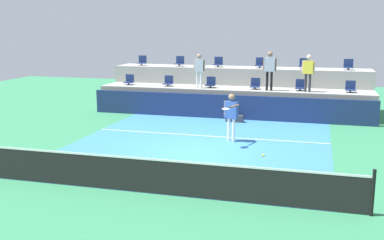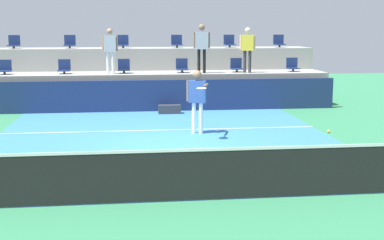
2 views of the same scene
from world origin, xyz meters
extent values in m
plane|color=#2D754C|center=(0.00, 0.00, 0.00)|extent=(40.00, 40.00, 0.00)
cube|color=teal|center=(0.00, 1.00, 0.00)|extent=(9.00, 10.00, 0.01)
cube|color=white|center=(0.00, 2.40, 0.01)|extent=(9.00, 0.06, 0.00)
cube|color=black|center=(0.00, -4.00, 0.46)|extent=(10.40, 0.01, 0.87)
cube|color=white|center=(0.00, -4.00, 0.89)|extent=(10.40, 0.02, 0.05)
cube|color=navy|center=(0.00, 6.00, 0.55)|extent=(13.00, 0.16, 1.10)
cube|color=gray|center=(0.00, 7.30, 0.62)|extent=(13.00, 1.80, 1.25)
cube|color=gray|center=(0.00, 9.10, 1.05)|extent=(13.00, 1.80, 2.10)
cylinder|color=#2D2D33|center=(-5.31, 7.15, 1.30)|extent=(0.08, 0.08, 0.10)
cube|color=navy|center=(-5.31, 7.15, 1.37)|extent=(0.44, 0.40, 0.04)
cube|color=navy|center=(-5.31, 7.33, 1.58)|extent=(0.44, 0.04, 0.38)
cylinder|color=#2D2D33|center=(-3.22, 7.15, 1.30)|extent=(0.08, 0.08, 0.10)
cube|color=navy|center=(-3.22, 7.15, 1.37)|extent=(0.44, 0.40, 0.04)
cube|color=navy|center=(-3.22, 7.33, 1.58)|extent=(0.44, 0.04, 0.38)
cylinder|color=#2D2D33|center=(-1.06, 7.15, 1.30)|extent=(0.08, 0.08, 0.10)
cube|color=navy|center=(-1.06, 7.15, 1.37)|extent=(0.44, 0.40, 0.04)
cube|color=navy|center=(-1.06, 7.33, 1.58)|extent=(0.44, 0.04, 0.38)
cylinder|color=#2D2D33|center=(1.10, 7.15, 1.30)|extent=(0.08, 0.08, 0.10)
cube|color=navy|center=(1.10, 7.15, 1.37)|extent=(0.44, 0.40, 0.04)
cube|color=navy|center=(1.10, 7.33, 1.58)|extent=(0.44, 0.04, 0.38)
cylinder|color=#2D2D33|center=(3.17, 7.15, 1.30)|extent=(0.08, 0.08, 0.10)
cube|color=navy|center=(3.17, 7.15, 1.37)|extent=(0.44, 0.40, 0.04)
cube|color=navy|center=(3.17, 7.33, 1.58)|extent=(0.44, 0.04, 0.38)
cylinder|color=#2D2D33|center=(5.36, 7.15, 1.30)|extent=(0.08, 0.08, 0.10)
cube|color=navy|center=(5.36, 7.15, 1.37)|extent=(0.44, 0.40, 0.04)
cube|color=navy|center=(5.36, 7.33, 1.58)|extent=(0.44, 0.04, 0.38)
cylinder|color=#2D2D33|center=(-5.30, 8.95, 2.15)|extent=(0.08, 0.08, 0.10)
cube|color=navy|center=(-5.30, 8.95, 2.22)|extent=(0.44, 0.40, 0.04)
cube|color=navy|center=(-5.30, 9.13, 2.43)|extent=(0.44, 0.04, 0.38)
cylinder|color=#2D2D33|center=(-3.17, 8.95, 2.15)|extent=(0.08, 0.08, 0.10)
cube|color=navy|center=(-3.17, 8.95, 2.22)|extent=(0.44, 0.40, 0.04)
cube|color=navy|center=(-3.17, 9.13, 2.43)|extent=(0.44, 0.04, 0.38)
cylinder|color=#2D2D33|center=(-1.08, 8.95, 2.15)|extent=(0.08, 0.08, 0.10)
cube|color=navy|center=(-1.08, 8.95, 2.22)|extent=(0.44, 0.40, 0.04)
cube|color=navy|center=(-1.08, 9.13, 2.43)|extent=(0.44, 0.04, 0.38)
cylinder|color=#2D2D33|center=(1.08, 8.95, 2.15)|extent=(0.08, 0.08, 0.10)
cube|color=navy|center=(1.08, 8.95, 2.22)|extent=(0.44, 0.40, 0.04)
cube|color=navy|center=(1.08, 9.13, 2.43)|extent=(0.44, 0.04, 0.38)
cylinder|color=#2D2D33|center=(3.23, 8.95, 2.15)|extent=(0.08, 0.08, 0.10)
cube|color=navy|center=(3.23, 8.95, 2.22)|extent=(0.44, 0.40, 0.04)
cube|color=navy|center=(3.23, 9.13, 2.43)|extent=(0.44, 0.04, 0.38)
cylinder|color=#2D2D33|center=(5.32, 8.95, 2.15)|extent=(0.08, 0.08, 0.10)
cube|color=navy|center=(5.32, 8.95, 2.22)|extent=(0.44, 0.40, 0.04)
cube|color=navy|center=(5.32, 9.13, 2.43)|extent=(0.44, 0.04, 0.38)
cylinder|color=white|center=(0.87, 1.86, 0.43)|extent=(0.14, 0.14, 0.87)
cylinder|color=white|center=(1.06, 1.80, 0.43)|extent=(0.14, 0.14, 0.87)
cube|color=#2D4C8C|center=(0.97, 1.83, 1.17)|extent=(0.50, 0.31, 0.61)
sphere|color=#846047|center=(0.97, 1.83, 1.65)|extent=(0.29, 0.29, 0.23)
cylinder|color=#846047|center=(0.71, 1.91, 1.19)|extent=(0.09, 0.09, 0.58)
cylinder|color=#846047|center=(1.14, 1.48, 1.38)|extent=(0.23, 0.54, 0.07)
cylinder|color=black|center=(1.03, 1.13, 1.38)|extent=(0.11, 0.26, 0.04)
ellipsoid|color=silver|center=(0.95, 0.86, 1.38)|extent=(0.34, 0.38, 0.03)
cylinder|color=white|center=(-1.62, 6.86, 1.65)|extent=(0.12, 0.12, 0.80)
cylinder|color=white|center=(-1.44, 6.84, 1.65)|extent=(0.12, 0.12, 0.80)
cube|color=#B2B2B7|center=(-1.53, 6.85, 2.34)|extent=(0.45, 0.22, 0.57)
sphere|color=#A87A5B|center=(-1.53, 6.85, 2.77)|extent=(0.24, 0.24, 0.22)
cylinder|color=#A87A5B|center=(-1.78, 6.87, 2.35)|extent=(0.08, 0.08, 0.54)
cylinder|color=#A87A5B|center=(-1.28, 6.83, 2.35)|extent=(0.08, 0.08, 0.54)
cylinder|color=black|center=(1.69, 6.85, 1.69)|extent=(0.12, 0.12, 0.88)
cylinder|color=black|center=(1.89, 6.85, 1.69)|extent=(0.12, 0.12, 0.88)
cube|color=#B2B2B7|center=(1.79, 6.85, 2.44)|extent=(0.48, 0.20, 0.62)
sphere|color=#846047|center=(1.79, 6.85, 2.92)|extent=(0.25, 0.25, 0.24)
cylinder|color=#846047|center=(1.51, 6.86, 2.46)|extent=(0.07, 0.07, 0.59)
cylinder|color=#846047|center=(2.06, 6.84, 2.46)|extent=(0.07, 0.07, 0.59)
cylinder|color=#2D2D33|center=(3.41, 6.87, 1.66)|extent=(0.13, 0.13, 0.82)
cylinder|color=#2D2D33|center=(3.59, 6.83, 1.66)|extent=(0.13, 0.13, 0.82)
cube|color=yellow|center=(3.50, 6.85, 2.36)|extent=(0.47, 0.28, 0.58)
sphere|color=beige|center=(3.50, 6.85, 2.80)|extent=(0.27, 0.27, 0.22)
cylinder|color=beige|center=(3.25, 6.91, 2.38)|extent=(0.08, 0.08, 0.55)
cylinder|color=beige|center=(3.75, 6.79, 2.38)|extent=(0.08, 0.08, 0.55)
sphere|color=#CCE033|center=(2.73, -3.39, 1.03)|extent=(0.07, 0.07, 0.07)
cube|color=#333338|center=(0.47, 5.37, 0.15)|extent=(0.76, 0.28, 0.30)
camera|label=1|loc=(3.88, -14.16, 4.07)|focal=42.61mm
camera|label=2|loc=(-0.95, -12.73, 2.94)|focal=50.14mm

